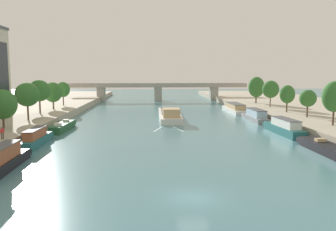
# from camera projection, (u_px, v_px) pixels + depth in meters

# --- Properties ---
(ground_plane) EXTENTS (400.00, 400.00, 0.00)m
(ground_plane) POSITION_uv_depth(u_px,v_px,m) (193.00, 198.00, 27.66)
(ground_plane) COLOR teal
(quay_right) EXTENTS (36.00, 170.00, 1.69)m
(quay_right) POSITION_uv_depth(u_px,v_px,m) (321.00, 111.00, 84.29)
(quay_right) COLOR #B2A893
(quay_right) RESTS_ON ground
(barge_midriver) EXTENTS (4.88, 23.89, 2.96)m
(barge_midriver) POSITION_uv_depth(u_px,v_px,m) (170.00, 114.00, 76.76)
(barge_midriver) COLOR silver
(barge_midriver) RESTS_ON ground
(wake_behind_barge) EXTENTS (5.60, 5.91, 0.03)m
(wake_behind_barge) POSITION_uv_depth(u_px,v_px,m) (168.00, 129.00, 62.01)
(wake_behind_barge) COLOR silver
(wake_behind_barge) RESTS_ON ground
(moored_boat_left_second) EXTENTS (2.09, 11.52, 2.70)m
(moored_boat_left_second) POSITION_uv_depth(u_px,v_px,m) (3.00, 160.00, 35.37)
(moored_boat_left_second) COLOR black
(moored_boat_left_second) RESTS_ON ground
(moored_boat_left_midway) EXTENTS (1.71, 10.60, 2.47)m
(moored_boat_left_midway) POSITION_uv_depth(u_px,v_px,m) (36.00, 138.00, 47.74)
(moored_boat_left_midway) COLOR #23666B
(moored_boat_left_midway) RESTS_ON ground
(moored_boat_left_far) EXTENTS (2.34, 10.98, 2.39)m
(moored_boat_left_far) POSITION_uv_depth(u_px,v_px,m) (63.00, 126.00, 60.64)
(moored_boat_left_far) COLOR #235633
(moored_boat_left_far) RESTS_ON ground
(moored_boat_right_near) EXTENTS (2.63, 14.38, 2.26)m
(moored_boat_right_near) POSITION_uv_depth(u_px,v_px,m) (331.00, 150.00, 42.20)
(moored_boat_right_near) COLOR black
(moored_boat_right_near) RESTS_ON ground
(moored_boat_right_far) EXTENTS (2.75, 12.84, 2.67)m
(moored_boat_right_far) POSITION_uv_depth(u_px,v_px,m) (284.00, 127.00, 56.97)
(moored_boat_right_far) COLOR #23666B
(moored_boat_right_far) RESTS_ON ground
(moored_boat_right_midway) EXTENTS (2.72, 13.21, 2.54)m
(moored_boat_right_midway) POSITION_uv_depth(u_px,v_px,m) (255.00, 116.00, 73.14)
(moored_boat_right_midway) COLOR gray
(moored_boat_right_midway) RESTS_ON ground
(moored_boat_right_gap_after) EXTENTS (3.44, 16.87, 2.38)m
(moored_boat_right_gap_after) POSITION_uv_depth(u_px,v_px,m) (235.00, 108.00, 89.71)
(moored_boat_right_gap_after) COLOR silver
(moored_boat_right_gap_after) RESTS_ON ground
(tree_left_end_of_row) EXTENTS (4.32, 4.32, 5.97)m
(tree_left_end_of_row) POSITION_uv_depth(u_px,v_px,m) (2.00, 104.00, 51.88)
(tree_left_end_of_row) COLOR brown
(tree_left_end_of_row) RESTS_ON quay_left
(tree_left_nearest) EXTENTS (4.29, 4.29, 6.77)m
(tree_left_nearest) POSITION_uv_depth(u_px,v_px,m) (27.00, 95.00, 61.07)
(tree_left_nearest) COLOR brown
(tree_left_nearest) RESTS_ON quay_left
(tree_left_past_mid) EXTENTS (4.52, 4.52, 7.08)m
(tree_left_past_mid) POSITION_uv_depth(u_px,v_px,m) (39.00, 91.00, 71.31)
(tree_left_past_mid) COLOR brown
(tree_left_past_mid) RESTS_ON quay_left
(tree_left_by_lamp) EXTENTS (4.21, 4.21, 6.38)m
(tree_left_by_lamp) POSITION_uv_depth(u_px,v_px,m) (53.00, 92.00, 80.18)
(tree_left_by_lamp) COLOR brown
(tree_left_by_lamp) RESTS_ON quay_left
(tree_left_third) EXTENTS (3.64, 3.64, 6.22)m
(tree_left_third) POSITION_uv_depth(u_px,v_px,m) (63.00, 90.00, 90.01)
(tree_left_third) COLOR brown
(tree_left_third) RESTS_ON quay_left
(tree_right_second) EXTENTS (3.84, 3.84, 7.17)m
(tree_right_second) POSITION_uv_depth(u_px,v_px,m) (334.00, 97.00, 54.61)
(tree_right_second) COLOR brown
(tree_right_second) RESTS_ON quay_right
(tree_right_nearest) EXTENTS (3.22, 3.22, 5.29)m
(tree_right_nearest) POSITION_uv_depth(u_px,v_px,m) (308.00, 98.00, 65.45)
(tree_right_nearest) COLOR brown
(tree_right_nearest) RESTS_ON quay_right
(tree_right_past_mid) EXTENTS (3.26, 3.26, 5.88)m
(tree_right_past_mid) POSITION_uv_depth(u_px,v_px,m) (287.00, 94.00, 74.21)
(tree_right_past_mid) COLOR brown
(tree_right_past_mid) RESTS_ON quay_right
(tree_right_far) EXTENTS (4.09, 4.09, 6.66)m
(tree_right_far) POSITION_uv_depth(u_px,v_px,m) (271.00, 89.00, 84.89)
(tree_right_far) COLOR brown
(tree_right_far) RESTS_ON quay_right
(tree_right_third) EXTENTS (4.56, 4.56, 7.49)m
(tree_right_third) POSITION_uv_depth(u_px,v_px,m) (256.00, 87.00, 96.96)
(tree_right_third) COLOR brown
(tree_right_third) RESTS_ON quay_right
(bridge_far) EXTENTS (66.08, 4.40, 6.57)m
(bridge_far) POSITION_uv_depth(u_px,v_px,m) (158.00, 89.00, 126.91)
(bridge_far) COLOR #9E998E
(bridge_far) RESTS_ON ground
(person_on_quay) EXTENTS (0.42, 0.39, 1.62)m
(person_on_quay) POSITION_uv_depth(u_px,v_px,m) (2.00, 132.00, 43.36)
(person_on_quay) COLOR #473D33
(person_on_quay) RESTS_ON quay_left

